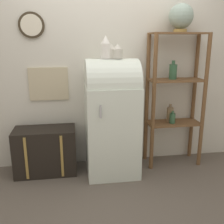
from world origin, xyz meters
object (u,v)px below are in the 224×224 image
object	(u,v)px
refrigerator	(112,115)
vase_center	(111,51)
vase_right	(117,52)
globe	(181,17)
suitcase_trunk	(46,151)
vase_left	(106,48)

from	to	relation	value
refrigerator	vase_center	bearing A→B (deg)	116.01
vase_center	vase_right	xyz separation A→B (m)	(0.07, -0.02, -0.00)
refrigerator	vase_right	world-z (taller)	vase_right
refrigerator	globe	distance (m)	1.44
globe	refrigerator	bearing A→B (deg)	-171.18
suitcase_trunk	vase_left	distance (m)	1.46
vase_left	vase_right	xyz separation A→B (m)	(0.13, -0.01, -0.04)
refrigerator	globe	bearing A→B (deg)	8.82
globe	vase_center	xyz separation A→B (m)	(-0.87, -0.12, -0.40)
suitcase_trunk	globe	xyz separation A→B (m)	(1.68, 0.05, 1.60)
refrigerator	vase_left	bearing A→B (deg)	179.06
vase_center	vase_right	distance (m)	0.07
suitcase_trunk	globe	world-z (taller)	globe
vase_center	vase_right	bearing A→B (deg)	-17.80
vase_center	vase_right	world-z (taller)	vase_center
globe	vase_center	world-z (taller)	globe
vase_right	suitcase_trunk	bearing A→B (deg)	174.05
globe	vase_center	bearing A→B (deg)	-172.01
vase_left	vase_right	size ratio (longest dim) A/B	1.57
refrigerator	vase_right	distance (m)	0.75
suitcase_trunk	vase_right	bearing A→B (deg)	-5.95
suitcase_trunk	refrigerator	bearing A→B (deg)	-5.68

